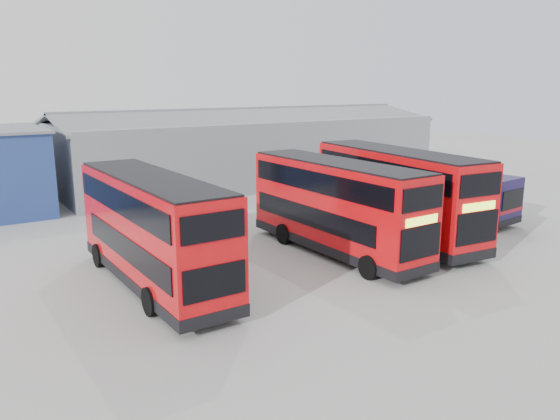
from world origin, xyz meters
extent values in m
plane|color=gray|center=(0.00, 0.00, 0.00)|extent=(120.00, 120.00, 0.00)
cube|color=gray|center=(8.00, 20.00, 2.50)|extent=(30.00, 12.00, 5.00)
cube|color=slate|center=(8.00, 17.20, 5.25)|extent=(30.50, 6.33, 1.29)
cube|color=slate|center=(8.00, 22.80, 5.25)|extent=(30.50, 6.33, 1.29)
cube|color=red|center=(-7.16, 0.48, 2.32)|extent=(2.59, 10.28, 3.95)
cube|color=black|center=(-7.16, 0.48, 0.54)|extent=(2.63, 10.31, 0.44)
cube|color=black|center=(-5.92, 0.11, 1.85)|extent=(0.17, 8.68, 0.93)
cube|color=black|center=(-8.40, 0.07, 1.85)|extent=(0.17, 8.68, 0.93)
cube|color=black|center=(-5.93, 0.50, 3.51)|extent=(0.19, 9.66, 0.93)
cube|color=black|center=(-8.40, 0.46, 3.51)|extent=(0.19, 9.66, 0.93)
cube|color=black|center=(-7.24, 5.62, 1.76)|extent=(2.20, 0.08, 1.32)
cube|color=black|center=(-7.24, 5.62, 3.51)|extent=(2.20, 0.08, 0.93)
cube|color=#D2FA34|center=(-7.24, 5.63, 2.63)|extent=(1.76, 0.06, 0.34)
cube|color=black|center=(-7.09, -4.66, 1.76)|extent=(2.15, 0.08, 1.07)
cube|color=black|center=(-7.09, -4.66, 3.51)|extent=(2.15, 0.08, 0.88)
cube|color=black|center=(-7.16, 0.48, 4.31)|extent=(2.44, 10.13, 0.10)
cylinder|color=black|center=(-6.05, 4.06, 0.51)|extent=(0.33, 1.02, 1.01)
cylinder|color=black|center=(-8.39, 4.02, 0.51)|extent=(0.33, 1.02, 1.01)
cylinder|color=black|center=(-5.96, -2.09, 0.51)|extent=(0.33, 1.02, 1.01)
cylinder|color=black|center=(-8.30, -2.12, 0.51)|extent=(0.33, 1.02, 1.01)
cube|color=red|center=(1.43, 0.05, 2.29)|extent=(2.60, 10.18, 3.91)
cube|color=black|center=(1.43, 0.05, 0.53)|extent=(2.64, 10.22, 0.43)
cube|color=black|center=(0.20, 0.41, 1.83)|extent=(0.21, 8.59, 0.92)
cube|color=black|center=(2.65, 0.46, 1.83)|extent=(0.21, 8.59, 0.92)
cube|color=black|center=(0.21, 0.03, 3.48)|extent=(0.23, 9.56, 0.92)
cube|color=black|center=(2.66, 0.07, 3.48)|extent=(0.23, 9.56, 0.92)
cube|color=black|center=(1.53, -5.04, 1.74)|extent=(2.17, 0.09, 1.30)
cube|color=black|center=(1.53, -5.04, 3.48)|extent=(2.17, 0.09, 0.92)
cube|color=#D2FA34|center=(1.53, -5.05, 2.61)|extent=(1.74, 0.07, 0.34)
cube|color=black|center=(1.34, 5.14, 1.74)|extent=(2.12, 0.09, 1.06)
cube|color=black|center=(1.34, 5.14, 3.48)|extent=(2.12, 0.09, 0.87)
cube|color=black|center=(1.43, 0.05, 4.27)|extent=(2.45, 10.03, 0.10)
cylinder|color=black|center=(0.34, -3.49, 0.50)|extent=(0.33, 1.01, 1.00)
cylinder|color=black|center=(2.66, -3.45, 0.50)|extent=(0.33, 1.01, 1.00)
cylinder|color=black|center=(0.23, 2.59, 0.50)|extent=(0.33, 1.01, 1.00)
cylinder|color=black|center=(2.54, 2.63, 0.50)|extent=(0.33, 1.01, 1.00)
cube|color=red|center=(5.45, 0.30, 2.41)|extent=(3.57, 10.86, 4.11)
cube|color=black|center=(5.45, 0.30, 0.56)|extent=(3.62, 10.90, 0.46)
cube|color=black|center=(4.21, 0.84, 1.93)|extent=(0.94, 9.00, 0.96)
cube|color=black|center=(6.78, 0.58, 1.93)|extent=(0.94, 9.00, 0.96)
cube|color=black|center=(4.17, 0.43, 3.66)|extent=(1.04, 10.01, 0.96)
cube|color=black|center=(6.74, 0.18, 3.66)|extent=(1.04, 10.01, 0.96)
cube|color=black|center=(4.93, -5.02, 1.83)|extent=(2.28, 0.28, 1.37)
cube|color=black|center=(4.93, -5.02, 3.66)|extent=(2.28, 0.28, 0.96)
cube|color=#D2FA34|center=(4.93, -5.03, 2.74)|extent=(1.82, 0.22, 0.36)
cube|color=black|center=(5.98, 5.63, 1.83)|extent=(2.23, 0.27, 1.12)
cube|color=black|center=(5.98, 5.63, 3.66)|extent=(2.23, 0.27, 0.91)
cube|color=black|center=(5.45, 0.30, 4.49)|extent=(3.41, 10.69, 0.10)
cylinder|color=black|center=(3.88, -3.26, 0.53)|extent=(0.43, 1.08, 1.06)
cylinder|color=black|center=(6.30, -3.50, 0.53)|extent=(0.43, 1.08, 1.06)
cylinder|color=black|center=(4.51, 3.10, 0.53)|extent=(0.43, 1.08, 1.06)
cylinder|color=black|center=(6.93, 2.86, 0.53)|extent=(0.43, 1.08, 1.06)
cube|color=#110E3E|center=(11.24, 3.12, 1.56)|extent=(3.37, 10.45, 2.47)
cube|color=black|center=(11.24, 3.12, 0.49)|extent=(3.42, 10.49, 0.37)
cube|color=maroon|center=(11.24, 3.12, 1.12)|extent=(3.41, 10.48, 0.23)
cube|color=black|center=(12.45, 2.96, 1.96)|extent=(0.93, 8.54, 0.89)
cube|color=black|center=(10.09, 2.72, 1.96)|extent=(0.93, 8.54, 0.89)
cube|color=black|center=(10.71, 8.24, 1.73)|extent=(2.09, 0.26, 1.21)
cube|color=black|center=(11.77, -2.00, 1.73)|extent=(2.05, 0.26, 1.03)
cylinder|color=black|center=(11.98, 6.85, 0.49)|extent=(0.40, 1.00, 0.97)
cylinder|color=black|center=(9.75, 6.62, 0.49)|extent=(0.40, 1.00, 0.97)
cylinder|color=black|center=(12.65, 0.36, 0.49)|extent=(0.40, 1.00, 0.97)
cylinder|color=black|center=(10.42, 0.13, 0.49)|extent=(0.40, 1.00, 0.97)
camera|label=1|loc=(-14.03, -19.06, 7.70)|focal=35.00mm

